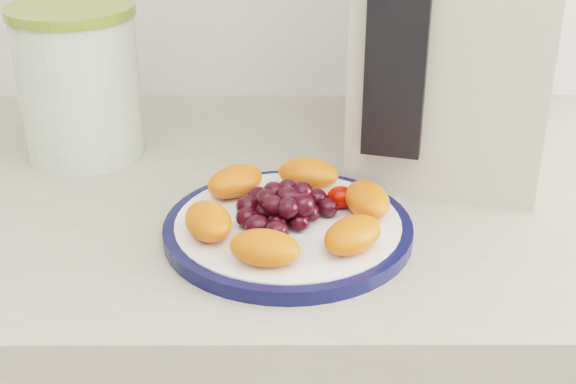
{
  "coord_description": "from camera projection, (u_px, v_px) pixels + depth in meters",
  "views": [
    {
      "loc": [
        -0.08,
        0.37,
        1.3
      ],
      "look_at": [
        -0.08,
        1.08,
        0.95
      ],
      "focal_mm": 50.0,
      "sensor_mm": 36.0,
      "label": 1
    }
  ],
  "objects": [
    {
      "name": "plate_face",
      "position": [
        288.0,
        229.0,
        0.81
      ],
      "size": [
        0.23,
        0.23,
        0.02
      ],
      "primitive_type": "cylinder",
      "color": "white",
      "rests_on": "counter"
    },
    {
      "name": "plate_rim",
      "position": [
        288.0,
        230.0,
        0.81
      ],
      "size": [
        0.25,
        0.25,
        0.01
      ],
      "primitive_type": "cylinder",
      "color": "#0D113A",
      "rests_on": "counter"
    },
    {
      "name": "canister_lid",
      "position": [
        70.0,
        10.0,
        0.92
      ],
      "size": [
        0.17,
        0.17,
        0.01
      ],
      "primitive_type": "cylinder",
      "rotation": [
        0.0,
        0.0,
        0.12
      ],
      "color": "olive",
      "rests_on": "canister"
    },
    {
      "name": "fruit_plate",
      "position": [
        290.0,
        207.0,
        0.8
      ],
      "size": [
        0.22,
        0.22,
        0.04
      ],
      "color": "#E84413",
      "rests_on": "plate_face"
    },
    {
      "name": "canister",
      "position": [
        79.0,
        87.0,
        0.96
      ],
      "size": [
        0.16,
        0.16,
        0.17
      ],
      "primitive_type": "cylinder",
      "rotation": [
        0.0,
        0.0,
        0.12
      ],
      "color": "#37620F",
      "rests_on": "counter"
    },
    {
      "name": "appliance_body",
      "position": [
        462.0,
        4.0,
        0.93
      ],
      "size": [
        0.28,
        0.34,
        0.37
      ],
      "primitive_type": "cube",
      "rotation": [
        0.0,
        0.0,
        -0.27
      ],
      "color": "#BDB7A1",
      "rests_on": "counter"
    },
    {
      "name": "appliance_panel",
      "position": [
        398.0,
        30.0,
        0.81
      ],
      "size": [
        0.07,
        0.04,
        0.27
      ],
      "primitive_type": "cube",
      "rotation": [
        0.0,
        0.0,
        -0.27
      ],
      "color": "black",
      "rests_on": "appliance_body"
    }
  ]
}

